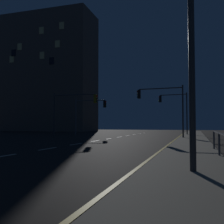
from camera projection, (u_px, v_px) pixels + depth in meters
The scene contains 10 objects.
ground_plane at pixel (79, 144), 20.30m from camera, with size 112.00×112.00×0.00m, color black.
sidewalk_right at pixel (191, 145), 17.89m from camera, with size 2.72×77.00×0.14m, color gray.
lane_markings_center at pixel (95, 141), 23.64m from camera, with size 0.14×50.00×0.01m.
lane_edge_line at pixel (173, 141), 23.14m from camera, with size 0.14×53.00×0.01m.
traffic_light_mid_left at pixel (175, 105), 37.10m from camera, with size 3.92×0.63×5.71m.
traffic_light_near_left at pixel (73, 105), 30.25m from camera, with size 5.32×0.38×5.07m.
traffic_light_far_center at pixel (162, 101), 28.36m from camera, with size 4.95×0.55×5.40m.
traffic_light_far_left at pixel (89, 109), 36.46m from camera, with size 4.58×0.36×4.98m.
street_lamp_mid_block at pixel (183, 28), 7.73m from camera, with size 1.54×0.58×6.81m.
building_distant at pixel (48, 74), 61.62m from camera, with size 21.40×9.21×26.35m.
Camera 1 is at (8.41, -1.24, 1.45)m, focal length 43.05 mm.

